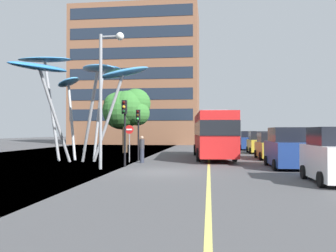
{
  "coord_description": "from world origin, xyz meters",
  "views": [
    {
      "loc": [
        2.44,
        -17.85,
        2.08
      ],
      "look_at": [
        -0.58,
        7.63,
        2.5
      ],
      "focal_mm": 37.12,
      "sensor_mm": 36.0,
      "label": 1
    }
  ],
  "objects_px": {
    "red_bus": "(213,133)",
    "car_parked_mid": "(286,149)",
    "street_lamp": "(106,82)",
    "car_parked_near": "(335,157)",
    "no_entry_sign": "(129,137)",
    "car_far_side": "(248,141)",
    "leaf_sculpture": "(78,75)",
    "pedestrian": "(142,149)",
    "traffic_light_kerb_far": "(138,124)",
    "traffic_light_kerb_near": "(125,119)",
    "car_parked_far": "(270,147)",
    "car_side_street": "(258,143)"
  },
  "relations": [
    {
      "from": "car_side_street",
      "to": "street_lamp",
      "type": "height_order",
      "value": "street_lamp"
    },
    {
      "from": "traffic_light_kerb_far",
      "to": "no_entry_sign",
      "type": "bearing_deg",
      "value": -105.52
    },
    {
      "from": "car_parked_mid",
      "to": "no_entry_sign",
      "type": "relative_size",
      "value": 1.81
    },
    {
      "from": "red_bus",
      "to": "car_parked_far",
      "type": "distance_m",
      "value": 4.44
    },
    {
      "from": "car_parked_far",
      "to": "street_lamp",
      "type": "distance_m",
      "value": 13.87
    },
    {
      "from": "car_side_street",
      "to": "car_parked_near",
      "type": "bearing_deg",
      "value": -88.92
    },
    {
      "from": "red_bus",
      "to": "car_side_street",
      "type": "bearing_deg",
      "value": 58.24
    },
    {
      "from": "pedestrian",
      "to": "no_entry_sign",
      "type": "relative_size",
      "value": 0.71
    },
    {
      "from": "red_bus",
      "to": "car_parked_far",
      "type": "height_order",
      "value": "red_bus"
    },
    {
      "from": "traffic_light_kerb_far",
      "to": "car_far_side",
      "type": "height_order",
      "value": "traffic_light_kerb_far"
    },
    {
      "from": "car_parked_near",
      "to": "pedestrian",
      "type": "bearing_deg",
      "value": 139.74
    },
    {
      "from": "leaf_sculpture",
      "to": "car_side_street",
      "type": "distance_m",
      "value": 18.35
    },
    {
      "from": "no_entry_sign",
      "to": "leaf_sculpture",
      "type": "bearing_deg",
      "value": -179.73
    },
    {
      "from": "car_far_side",
      "to": "no_entry_sign",
      "type": "xyz_separation_m",
      "value": [
        -9.8,
        -17.09,
        0.68
      ]
    },
    {
      "from": "car_parked_far",
      "to": "car_parked_near",
      "type": "bearing_deg",
      "value": -87.9
    },
    {
      "from": "traffic_light_kerb_far",
      "to": "car_parked_near",
      "type": "xyz_separation_m",
      "value": [
        10.13,
        -9.82,
        -1.59
      ]
    },
    {
      "from": "leaf_sculpture",
      "to": "pedestrian",
      "type": "height_order",
      "value": "leaf_sculpture"
    },
    {
      "from": "car_far_side",
      "to": "pedestrian",
      "type": "xyz_separation_m",
      "value": [
        -8.83,
        -17.6,
        -0.1
      ]
    },
    {
      "from": "car_far_side",
      "to": "red_bus",
      "type": "bearing_deg",
      "value": -107.25
    },
    {
      "from": "traffic_light_kerb_near",
      "to": "car_parked_far",
      "type": "bearing_deg",
      "value": 36.8
    },
    {
      "from": "car_parked_near",
      "to": "no_entry_sign",
      "type": "distance_m",
      "value": 13.55
    },
    {
      "from": "leaf_sculpture",
      "to": "car_parked_mid",
      "type": "bearing_deg",
      "value": -11.35
    },
    {
      "from": "traffic_light_kerb_far",
      "to": "red_bus",
      "type": "bearing_deg",
      "value": 26.57
    },
    {
      "from": "traffic_light_kerb_near",
      "to": "car_far_side",
      "type": "relative_size",
      "value": 0.96
    },
    {
      "from": "traffic_light_kerb_near",
      "to": "leaf_sculpture",
      "type": "bearing_deg",
      "value": 141.33
    },
    {
      "from": "car_parked_mid",
      "to": "street_lamp",
      "type": "bearing_deg",
      "value": -169.27
    },
    {
      "from": "car_parked_mid",
      "to": "car_far_side",
      "type": "height_order",
      "value": "car_parked_mid"
    },
    {
      "from": "traffic_light_kerb_far",
      "to": "street_lamp",
      "type": "distance_m",
      "value": 6.31
    },
    {
      "from": "leaf_sculpture",
      "to": "red_bus",
      "type": "bearing_deg",
      "value": 22.99
    },
    {
      "from": "car_side_street",
      "to": "car_far_side",
      "type": "xyz_separation_m",
      "value": [
        -0.31,
        6.05,
        0.03
      ]
    },
    {
      "from": "car_side_street",
      "to": "car_far_side",
      "type": "relative_size",
      "value": 1.0
    },
    {
      "from": "car_parked_mid",
      "to": "street_lamp",
      "type": "relative_size",
      "value": 0.6
    },
    {
      "from": "traffic_light_kerb_near",
      "to": "pedestrian",
      "type": "distance_m",
      "value": 3.44
    },
    {
      "from": "car_parked_far",
      "to": "car_far_side",
      "type": "bearing_deg",
      "value": 90.98
    },
    {
      "from": "red_bus",
      "to": "no_entry_sign",
      "type": "xyz_separation_m",
      "value": [
        -5.72,
        -3.95,
        -0.32
      ]
    },
    {
      "from": "car_parked_near",
      "to": "no_entry_sign",
      "type": "bearing_deg",
      "value": 140.79
    },
    {
      "from": "red_bus",
      "to": "traffic_light_kerb_near",
      "type": "bearing_deg",
      "value": -125.82
    },
    {
      "from": "traffic_light_kerb_near",
      "to": "pedestrian",
      "type": "height_order",
      "value": "traffic_light_kerb_near"
    },
    {
      "from": "red_bus",
      "to": "leaf_sculpture",
      "type": "bearing_deg",
      "value": -157.01
    },
    {
      "from": "car_side_street",
      "to": "leaf_sculpture",
      "type": "bearing_deg",
      "value": -141.18
    },
    {
      "from": "car_parked_mid",
      "to": "car_parked_near",
      "type": "bearing_deg",
      "value": -83.68
    },
    {
      "from": "red_bus",
      "to": "car_far_side",
      "type": "xyz_separation_m",
      "value": [
        4.08,
        13.14,
        -1.0
      ]
    },
    {
      "from": "traffic_light_kerb_near",
      "to": "car_parked_far",
      "type": "relative_size",
      "value": 0.93
    },
    {
      "from": "traffic_light_kerb_far",
      "to": "car_parked_mid",
      "type": "distance_m",
      "value": 10.41
    },
    {
      "from": "car_parked_near",
      "to": "car_far_side",
      "type": "distance_m",
      "value": 25.66
    },
    {
      "from": "car_parked_far",
      "to": "car_side_street",
      "type": "distance_m",
      "value": 7.21
    },
    {
      "from": "leaf_sculpture",
      "to": "car_parked_near",
      "type": "distance_m",
      "value": 17.23
    },
    {
      "from": "leaf_sculpture",
      "to": "car_far_side",
      "type": "bearing_deg",
      "value": 51.86
    },
    {
      "from": "leaf_sculpture",
      "to": "pedestrian",
      "type": "relative_size",
      "value": 5.53
    },
    {
      "from": "red_bus",
      "to": "car_parked_mid",
      "type": "height_order",
      "value": "red_bus"
    }
  ]
}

